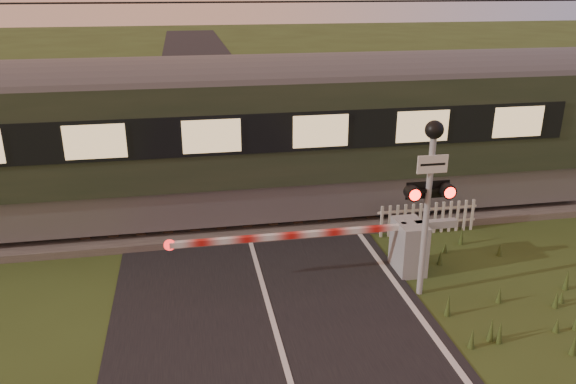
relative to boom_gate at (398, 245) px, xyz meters
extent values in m
plane|color=#313F18|center=(-2.98, -2.86, -0.64)|extent=(160.00, 160.00, 0.00)
cube|color=black|center=(-2.98, -2.86, -0.63)|extent=(6.00, 140.00, 0.02)
cube|color=#47423D|center=(-2.98, 3.64, -0.58)|extent=(140.00, 3.40, 0.24)
cube|color=slate|center=(-2.98, 2.92, -0.38)|extent=(140.00, 0.08, 0.14)
cube|color=slate|center=(-2.98, 4.36, -0.38)|extent=(140.00, 0.08, 0.14)
cube|color=#2D2116|center=(-2.98, 3.64, -0.45)|extent=(0.24, 2.20, 0.06)
cylinder|color=black|center=(-2.98, 3.34, 4.86)|extent=(120.00, 0.02, 0.02)
cylinder|color=black|center=(-2.98, 3.94, 4.86)|extent=(120.00, 0.02, 0.02)
cube|color=slate|center=(-3.78, 3.64, 0.19)|extent=(19.80, 2.62, 0.98)
cube|color=#223020|center=(-3.78, 3.64, 1.90)|extent=(20.63, 2.85, 2.46)
cylinder|color=#4C4C4F|center=(-3.78, 3.64, 3.13)|extent=(20.63, 1.00, 1.00)
cube|color=#FFD893|center=(-3.78, 2.17, 2.03)|extent=(17.74, 0.04, 0.77)
cube|color=gray|center=(0.24, 0.00, -0.07)|extent=(0.57, 0.88, 1.14)
cylinder|color=gray|center=(0.09, 0.00, -0.07)|extent=(0.12, 0.12, 1.14)
cube|color=gray|center=(0.81, 0.00, 0.42)|extent=(0.93, 0.17, 0.17)
cube|color=red|center=(-2.36, 0.00, 0.42)|extent=(4.90, 0.11, 0.11)
cylinder|color=red|center=(-4.81, 0.00, 0.42)|extent=(0.23, 0.04, 0.23)
cylinder|color=gray|center=(0.11, -0.98, 1.00)|extent=(0.12, 0.12, 3.26)
cube|color=white|center=(0.11, -1.04, 2.14)|extent=(0.60, 0.03, 0.35)
sphere|color=black|center=(0.11, -0.98, 2.78)|extent=(0.35, 0.35, 0.35)
cube|color=black|center=(0.11, -0.98, 1.59)|extent=(0.82, 0.07, 0.07)
cylinder|color=#FF140C|center=(-0.24, -1.16, 1.59)|extent=(0.22, 0.02, 0.22)
cylinder|color=#FF140C|center=(0.46, -1.16, 1.59)|extent=(0.22, 0.02, 0.22)
cube|color=black|center=(0.11, -0.93, 1.59)|extent=(0.87, 0.02, 0.35)
cube|color=silver|center=(1.45, 1.77, -0.36)|extent=(2.61, 0.04, 0.05)
cube|color=silver|center=(1.45, 1.77, 0.00)|extent=(2.61, 0.04, 0.05)
camera|label=1|loc=(-4.35, -10.29, 5.30)|focal=35.00mm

